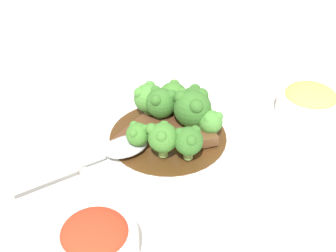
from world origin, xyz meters
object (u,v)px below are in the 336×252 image
(broccoli_floret_3, at_px, (148,97))
(sauce_dish, at_px, (81,80))
(broccoli_floret_4, at_px, (161,102))
(broccoli_floret_6, at_px, (194,101))
(main_plate, at_px, (168,139))
(broccoli_floret_2, at_px, (161,137))
(broccoli_floret_0, at_px, (174,96))
(side_bowl_kimchi, at_px, (96,240))
(beef_strip_1, at_px, (196,137))
(broccoli_floret_1, at_px, (211,122))
(broccoli_floret_8, at_px, (189,141))
(broccoli_floret_5, at_px, (193,108))
(beef_strip_2, at_px, (171,129))
(broccoli_floret_7, at_px, (138,134))
(serving_spoon, at_px, (117,150))
(beef_strip_0, at_px, (137,133))
(side_bowl_appetizer, at_px, (309,102))

(broccoli_floret_3, height_order, sauce_dish, broccoli_floret_3)
(broccoli_floret_3, height_order, broccoli_floret_4, broccoli_floret_4)
(sauce_dish, bearing_deg, broccoli_floret_6, -115.15)
(main_plate, xyz_separation_m, broccoli_floret_2, (-0.05, 0.00, 0.04))
(broccoli_floret_0, relative_size, side_bowl_kimchi, 0.55)
(beef_strip_1, height_order, broccoli_floret_1, broccoli_floret_1)
(broccoli_floret_0, relative_size, broccoli_floret_8, 1.08)
(main_plate, bearing_deg, broccoli_floret_5, -55.73)
(beef_strip_2, bearing_deg, broccoli_floret_0, 2.40)
(broccoli_floret_7, bearing_deg, broccoli_floret_0, -22.02)
(broccoli_floret_8, bearing_deg, broccoli_floret_7, 83.89)
(serving_spoon, height_order, side_bowl_kimchi, side_bowl_kimchi)
(beef_strip_0, height_order, broccoli_floret_2, broccoli_floret_2)
(broccoli_floret_8, distance_m, sauce_dish, 0.29)
(main_plate, height_order, sauce_dish, main_plate)
(beef_strip_2, distance_m, side_bowl_kimchi, 0.22)
(broccoli_floret_1, distance_m, broccoli_floret_3, 0.11)
(broccoli_floret_1, relative_size, broccoli_floret_4, 0.75)
(broccoli_floret_1, height_order, broccoli_floret_6, broccoli_floret_6)
(broccoli_floret_2, distance_m, broccoli_floret_6, 0.10)
(broccoli_floret_8, bearing_deg, broccoli_floret_2, 88.95)
(broccoli_floret_3, bearing_deg, serving_spoon, 165.50)
(broccoli_floret_3, distance_m, side_bowl_kimchi, 0.26)
(broccoli_floret_4, bearing_deg, broccoli_floret_2, -171.59)
(side_bowl_appetizer, bearing_deg, sauce_dish, 83.54)
(beef_strip_2, height_order, serving_spoon, serving_spoon)
(beef_strip_0, distance_m, broccoli_floret_6, 0.10)
(broccoli_floret_6, bearing_deg, broccoli_floret_0, 85.48)
(main_plate, height_order, broccoli_floret_6, broccoli_floret_6)
(broccoli_floret_4, distance_m, broccoli_floret_5, 0.05)
(broccoli_floret_5, distance_m, broccoli_floret_8, 0.07)
(broccoli_floret_6, relative_size, side_bowl_kimchi, 0.51)
(broccoli_floret_3, relative_size, broccoli_floret_8, 1.02)
(main_plate, relative_size, broccoli_floret_5, 4.51)
(main_plate, distance_m, beef_strip_0, 0.05)
(broccoli_floret_6, distance_m, side_bowl_appetizer, 0.19)
(broccoli_floret_0, height_order, side_bowl_appetizer, broccoli_floret_0)
(broccoli_floret_5, bearing_deg, serving_spoon, 127.94)
(side_bowl_appetizer, bearing_deg, broccoli_floret_0, 103.88)
(broccoli_floret_6, distance_m, sauce_dish, 0.23)
(broccoli_floret_0, bearing_deg, side_bowl_kimchi, 168.60)
(main_plate, height_order, broccoli_floret_8, broccoli_floret_8)
(main_plate, height_order, broccoli_floret_7, broccoli_floret_7)
(broccoli_floret_4, relative_size, broccoli_floret_7, 1.26)
(beef_strip_1, xyz_separation_m, broccoli_floret_4, (0.04, 0.06, 0.03))
(beef_strip_2, relative_size, side_bowl_appetizer, 0.69)
(beef_strip_0, bearing_deg, broccoli_floret_5, -67.34)
(beef_strip_1, bearing_deg, broccoli_floret_3, 52.94)
(serving_spoon, bearing_deg, broccoli_floret_0, -31.59)
(broccoli_floret_1, relative_size, broccoli_floret_2, 0.79)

